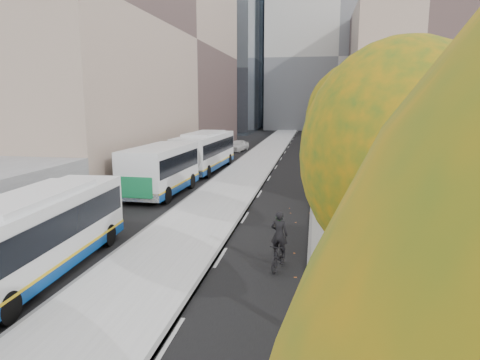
% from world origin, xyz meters
% --- Properties ---
extents(bus_platform, '(4.25, 150.00, 0.15)m').
position_xyz_m(bus_platform, '(-3.88, 35.00, 0.07)').
color(bus_platform, '#B5B5B5').
rests_on(bus_platform, ground).
extents(sidewalk, '(4.75, 150.00, 0.08)m').
position_xyz_m(sidewalk, '(4.12, 35.00, 0.04)').
color(sidewalk, gray).
rests_on(sidewalk, ground).
extents(building_tan, '(18.00, 92.00, 8.00)m').
position_xyz_m(building_tan, '(15.50, 64.00, 4.00)').
color(building_tan, gray).
rests_on(building_tan, ground).
extents(building_midrise, '(24.00, 46.00, 25.00)m').
position_xyz_m(building_midrise, '(-22.50, 41.00, 12.50)').
color(building_midrise, gray).
rests_on(building_midrise, ground).
extents(building_far_block, '(30.00, 18.00, 30.00)m').
position_xyz_m(building_far_block, '(6.00, 96.00, 15.00)').
color(building_far_block, '#ACA8A0').
rests_on(building_far_block, ground).
extents(bus_shelter, '(1.90, 4.40, 2.53)m').
position_xyz_m(bus_shelter, '(5.69, 10.96, 2.19)').
color(bus_shelter, '#383A3F').
rests_on(bus_shelter, sidewalk).
extents(tree_b, '(4.00, 4.00, 6.97)m').
position_xyz_m(tree_b, '(3.60, 5.00, 5.04)').
color(tree_b, '#312314').
rests_on(tree_b, sidewalk).
extents(tree_c, '(4.20, 4.20, 7.28)m').
position_xyz_m(tree_c, '(3.60, 13.00, 5.25)').
color(tree_c, '#312314').
rests_on(tree_c, sidewalk).
extents(tree_d, '(4.40, 4.40, 7.60)m').
position_xyz_m(tree_d, '(3.60, 22.00, 5.47)').
color(tree_d, '#312314').
rests_on(tree_d, sidewalk).
extents(bus_far, '(3.45, 19.39, 3.22)m').
position_xyz_m(bus_far, '(-7.84, 28.54, 1.76)').
color(bus_far, silver).
rests_on(bus_far, ground).
extents(cyclist, '(0.82, 1.78, 2.20)m').
position_xyz_m(cyclist, '(0.72, 11.24, 0.82)').
color(cyclist, black).
rests_on(cyclist, ground).
extents(distant_car, '(2.54, 4.42, 1.42)m').
position_xyz_m(distant_car, '(-7.50, 48.18, 0.71)').
color(distant_car, '#BEBEBE').
rests_on(distant_car, ground).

